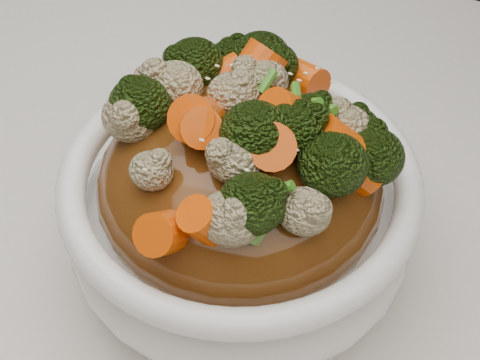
% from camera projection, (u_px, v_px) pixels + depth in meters
% --- Properties ---
extents(tablecloth, '(1.20, 0.80, 0.04)m').
position_uv_depth(tablecloth, '(188.00, 317.00, 0.46)').
color(tablecloth, silver).
rests_on(tablecloth, dining_table).
extents(bowl, '(0.27, 0.27, 0.08)m').
position_uv_depth(bowl, '(240.00, 215.00, 0.44)').
color(bowl, white).
rests_on(bowl, tablecloth).
extents(sauce_base, '(0.21, 0.21, 0.09)m').
position_uv_depth(sauce_base, '(240.00, 183.00, 0.42)').
color(sauce_base, '#522C0E').
rests_on(sauce_base, bowl).
extents(carrots, '(0.21, 0.21, 0.05)m').
position_uv_depth(carrots, '(240.00, 106.00, 0.37)').
color(carrots, '#E95007').
rests_on(carrots, sauce_base).
extents(broccoli, '(0.21, 0.21, 0.04)m').
position_uv_depth(broccoli, '(240.00, 107.00, 0.37)').
color(broccoli, black).
rests_on(broccoli, sauce_base).
extents(cauliflower, '(0.21, 0.21, 0.03)m').
position_uv_depth(cauliflower, '(240.00, 110.00, 0.38)').
color(cauliflower, tan).
rests_on(cauliflower, sauce_base).
extents(scallions, '(0.16, 0.16, 0.02)m').
position_uv_depth(scallions, '(240.00, 104.00, 0.37)').
color(scallions, '#38801D').
rests_on(scallions, sauce_base).
extents(sesame_seeds, '(0.19, 0.19, 0.01)m').
position_uv_depth(sesame_seeds, '(240.00, 104.00, 0.37)').
color(sesame_seeds, beige).
rests_on(sesame_seeds, sauce_base).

